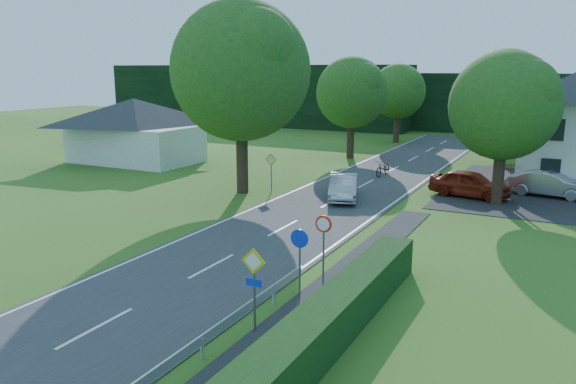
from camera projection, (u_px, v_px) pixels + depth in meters
The scene contains 24 objects.
road at pixel (301, 219), 28.86m from camera, with size 7.00×80.00×0.04m, color #333335.
parking_pad at pixel (566, 193), 34.80m from camera, with size 14.00×16.00×0.04m, color #252528.
line_edge_left at pixel (247, 211), 30.30m from camera, with size 0.12×80.00×0.01m, color white.
line_edge_right at pixel (361, 226), 27.40m from camera, with size 0.12×80.00×0.01m, color white.
line_centre at pixel (301, 218), 28.85m from camera, with size 0.12×80.00×0.01m, color white, non-canonical shape.
tree_main at pixel (241, 98), 33.75m from camera, with size 9.40×9.40×11.64m, color #1B5118, non-canonical shape.
tree_left_far at pixel (351, 108), 47.54m from camera, with size 7.00×7.00×8.58m, color #1B5118, non-canonical shape.
tree_right_far at pixel (504, 108), 43.87m from camera, with size 7.40×7.40×9.09m, color #1B5118, non-canonical shape.
tree_left_back at pixel (397, 103), 57.79m from camera, with size 6.60×6.60×8.07m, color #1B5118, non-canonical shape.
tree_right_back at pixel (503, 111), 51.43m from camera, with size 6.20×6.20×7.56m, color #1B5118, non-canonical shape.
tree_right_mid at pixel (502, 129), 31.09m from camera, with size 7.00×7.00×8.58m, color #1B5118, non-canonical shape.
treeline_left at pixel (251, 95), 76.96m from camera, with size 44.00×6.00×8.00m, color black.
treeline_right at pixel (538, 104), 64.49m from camera, with size 30.00×5.00×7.00m, color black.
bungalow_left at pixel (135, 129), 45.88m from camera, with size 11.00×6.50×5.20m.
streetlight at pixel (499, 123), 32.99m from camera, with size 2.03×0.18×8.00m.
sign_priority_right at pixel (254, 274), 16.11m from camera, with size 0.78×0.09×2.59m.
sign_roundabout at pixel (300, 249), 18.75m from camera, with size 0.64×0.08×2.37m.
sign_speed_limit at pixel (323, 231), 20.46m from camera, with size 0.64×0.11×2.37m.
sign_priority_left at pixel (271, 165), 34.82m from camera, with size 0.78×0.09×2.44m.
moving_car at pixel (343, 187), 32.94m from camera, with size 1.58×4.52×1.49m, color #B4B3B8.
motorcycle at pixel (383, 168), 40.17m from camera, with size 0.74×2.13×1.12m, color black.
parked_car_red at pixel (470, 184), 33.51m from camera, with size 1.90×4.73×1.61m, color maroon.
parked_car_silver_a at pixel (550, 184), 33.65m from camera, with size 1.63×4.66×1.54m, color #ACACB0.
parasol at pixel (510, 177), 35.00m from camera, with size 1.92×1.96×1.76m, color #AE0E0D.
Camera 1 is at (12.13, -5.11, 7.59)m, focal length 35.00 mm.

